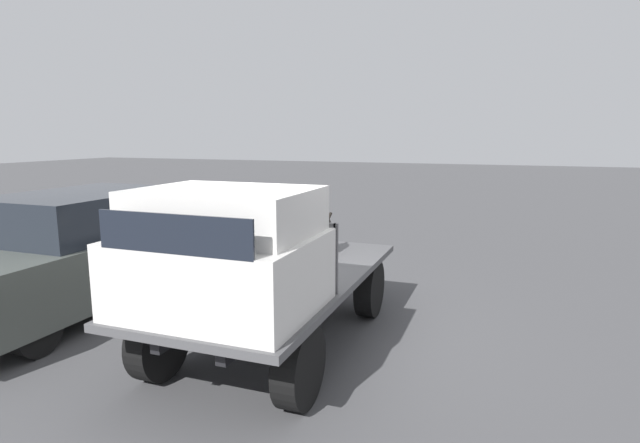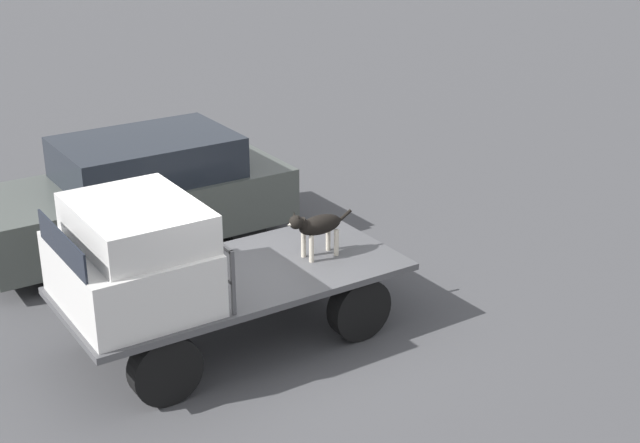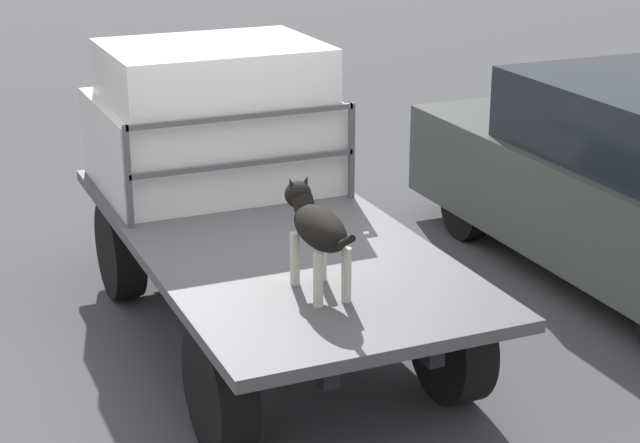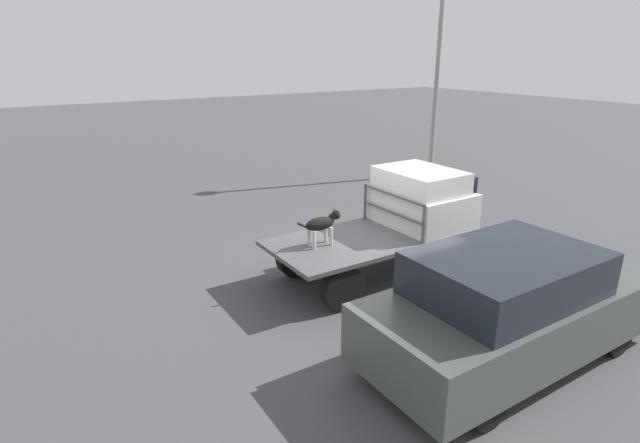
# 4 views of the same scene
# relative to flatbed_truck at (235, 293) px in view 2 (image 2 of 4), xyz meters

# --- Properties ---
(ground_plane) EXTENTS (80.00, 80.00, 0.00)m
(ground_plane) POSITION_rel_flatbed_truck_xyz_m (0.00, 0.00, -0.62)
(ground_plane) COLOR #474749
(flatbed_truck) EXTENTS (4.09, 1.89, 0.85)m
(flatbed_truck) POSITION_rel_flatbed_truck_xyz_m (0.00, 0.00, 0.00)
(flatbed_truck) COLOR black
(flatbed_truck) RESTS_ON ground
(truck_cab) EXTENTS (1.46, 1.77, 1.15)m
(truck_cab) POSITION_rel_flatbed_truck_xyz_m (1.23, 0.00, 0.78)
(truck_cab) COLOR silver
(truck_cab) RESTS_ON flatbed_truck
(truck_headboard) EXTENTS (0.04, 1.77, 0.75)m
(truck_headboard) POSITION_rel_flatbed_truck_xyz_m (0.46, 0.00, 0.74)
(truck_headboard) COLOR #4C4C4F
(truck_headboard) RESTS_ON flatbed_truck
(dog) EXTENTS (0.93, 0.24, 0.65)m
(dog) POSITION_rel_flatbed_truck_xyz_m (-1.10, 0.09, 0.65)
(dog) COLOR beige
(dog) RESTS_ON flatbed_truck
(parked_sedan) EXTENTS (4.54, 1.89, 1.68)m
(parked_sedan) POSITION_rel_flatbed_truck_xyz_m (-0.14, -3.25, 0.23)
(parked_sedan) COLOR black
(parked_sedan) RESTS_ON ground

